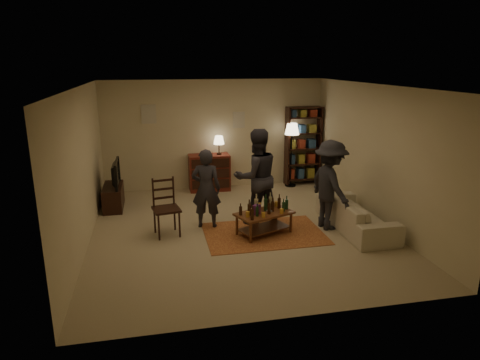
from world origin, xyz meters
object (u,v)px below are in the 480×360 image
object	(u,v)px
person_right	(256,177)
tv_stand	(113,191)
dresser	(210,172)
bookshelf	(303,145)
sofa	(356,214)
person_by_sofa	(330,185)
coffee_table	(264,214)
dining_chair	(165,205)
floor_lamp	(292,133)
person_left	(206,189)

from	to	relation	value
person_right	tv_stand	bearing A→B (deg)	-38.05
dresser	bookshelf	size ratio (longest dim) A/B	0.67
sofa	person_by_sofa	xyz separation A→B (m)	(-0.50, 0.15, 0.55)
coffee_table	dining_chair	xyz separation A→B (m)	(-1.78, 0.39, 0.18)
bookshelf	dining_chair	bearing A→B (deg)	-143.36
floor_lamp	dining_chair	bearing A→B (deg)	-141.92
tv_stand	dresser	world-z (taller)	dresser
dining_chair	floor_lamp	distance (m)	4.23
floor_lamp	person_right	world-z (taller)	person_right
person_left	dining_chair	bearing A→B (deg)	29.43
person_left	bookshelf	bearing A→B (deg)	-123.35
dresser	person_left	distance (m)	2.48
dresser	floor_lamp	xyz separation A→B (m)	(2.09, -0.06, 0.90)
sofa	person_right	bearing A→B (deg)	68.74
floor_lamp	person_left	size ratio (longest dim) A/B	1.05
tv_stand	sofa	distance (m)	5.14
dining_chair	person_by_sofa	xyz separation A→B (m)	(3.08, -0.34, 0.28)
tv_stand	person_right	size ratio (longest dim) A/B	0.56
dresser	floor_lamp	world-z (taller)	floor_lamp
dresser	person_left	world-z (taller)	person_left
person_by_sofa	person_left	bearing A→B (deg)	67.68
dining_chair	person_left	size ratio (longest dim) A/B	0.70
dresser	dining_chair	bearing A→B (deg)	-114.27
coffee_table	dresser	bearing A→B (deg)	101.21
tv_stand	person_left	bearing A→B (deg)	-39.27
bookshelf	person_right	size ratio (longest dim) A/B	1.07
coffee_table	person_left	xyz separation A→B (m)	(-1.00, 0.58, 0.38)
coffee_table	tv_stand	world-z (taller)	tv_stand
dining_chair	sofa	xyz separation A→B (m)	(3.58, -0.49, -0.27)
dining_chair	person_left	bearing A→B (deg)	3.87
dresser	sofa	size ratio (longest dim) A/B	0.65
floor_lamp	person_by_sofa	distance (m)	2.95
bookshelf	sofa	size ratio (longest dim) A/B	0.97
dining_chair	bookshelf	bearing A→B (deg)	26.38
floor_lamp	person_right	xyz separation A→B (m)	(-1.50, -2.35, -0.43)
dining_chair	floor_lamp	xyz separation A→B (m)	(3.27, 2.56, 0.80)
bookshelf	sofa	xyz separation A→B (m)	(-0.05, -3.18, -0.73)
dresser	floor_lamp	distance (m)	2.27
dresser	bookshelf	bearing A→B (deg)	1.57
dresser	tv_stand	bearing A→B (deg)	-157.93
dresser	person_right	bearing A→B (deg)	-76.22
person_left	person_by_sofa	xyz separation A→B (m)	(2.29, -0.54, 0.09)
dining_chair	bookshelf	size ratio (longest dim) A/B	0.54
bookshelf	sofa	world-z (taller)	bookshelf
person_right	person_by_sofa	xyz separation A→B (m)	(1.30, -0.55, -0.09)
person_left	person_right	bearing A→B (deg)	-163.74
coffee_table	person_by_sofa	size ratio (longest dim) A/B	0.68
person_by_sofa	sofa	bearing A→B (deg)	-115.62
bookshelf	coffee_table	bearing A→B (deg)	-120.86
bookshelf	sofa	bearing A→B (deg)	-90.82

